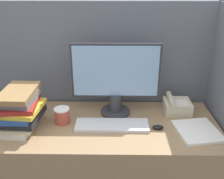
{
  "coord_description": "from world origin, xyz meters",
  "views": [
    {
      "loc": [
        0.04,
        -1.12,
        1.61
      ],
      "look_at": [
        0.02,
        0.34,
        0.97
      ],
      "focal_mm": 42.0,
      "sensor_mm": 36.0,
      "label": 1
    }
  ],
  "objects_px": {
    "mouse": "(158,127)",
    "keyboard": "(112,125)",
    "coffee_cup": "(62,116)",
    "monitor": "(116,80)",
    "book_stack": "(20,110)",
    "desk_telephone": "(177,106)"
  },
  "relations": [
    {
      "from": "book_stack",
      "to": "desk_telephone",
      "type": "height_order",
      "value": "book_stack"
    },
    {
      "from": "coffee_cup",
      "to": "keyboard",
      "type": "bearing_deg",
      "value": -8.01
    },
    {
      "from": "keyboard",
      "to": "desk_telephone",
      "type": "bearing_deg",
      "value": 24.5
    },
    {
      "from": "keyboard",
      "to": "desk_telephone",
      "type": "distance_m",
      "value": 0.48
    },
    {
      "from": "mouse",
      "to": "coffee_cup",
      "type": "xyz_separation_m",
      "value": [
        -0.6,
        0.07,
        0.04
      ]
    },
    {
      "from": "mouse",
      "to": "book_stack",
      "type": "distance_m",
      "value": 0.84
    },
    {
      "from": "coffee_cup",
      "to": "desk_telephone",
      "type": "bearing_deg",
      "value": 11.64
    },
    {
      "from": "keyboard",
      "to": "book_stack",
      "type": "relative_size",
      "value": 1.44
    },
    {
      "from": "coffee_cup",
      "to": "desk_telephone",
      "type": "distance_m",
      "value": 0.77
    },
    {
      "from": "monitor",
      "to": "desk_telephone",
      "type": "height_order",
      "value": "monitor"
    },
    {
      "from": "keyboard",
      "to": "mouse",
      "type": "bearing_deg",
      "value": -4.62
    },
    {
      "from": "monitor",
      "to": "keyboard",
      "type": "distance_m",
      "value": 0.29
    },
    {
      "from": "mouse",
      "to": "coffee_cup",
      "type": "bearing_deg",
      "value": 173.58
    },
    {
      "from": "monitor",
      "to": "mouse",
      "type": "height_order",
      "value": "monitor"
    },
    {
      "from": "monitor",
      "to": "desk_telephone",
      "type": "relative_size",
      "value": 3.19
    },
    {
      "from": "keyboard",
      "to": "mouse",
      "type": "relative_size",
      "value": 6.65
    },
    {
      "from": "mouse",
      "to": "book_stack",
      "type": "height_order",
      "value": "book_stack"
    },
    {
      "from": "mouse",
      "to": "keyboard",
      "type": "bearing_deg",
      "value": 175.38
    },
    {
      "from": "keyboard",
      "to": "monitor",
      "type": "bearing_deg",
      "value": 83.45
    },
    {
      "from": "coffee_cup",
      "to": "desk_telephone",
      "type": "xyz_separation_m",
      "value": [
        0.75,
        0.16,
        -0.0
      ]
    },
    {
      "from": "monitor",
      "to": "mouse",
      "type": "bearing_deg",
      "value": -38.09
    },
    {
      "from": "mouse",
      "to": "coffee_cup",
      "type": "distance_m",
      "value": 0.6
    }
  ]
}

